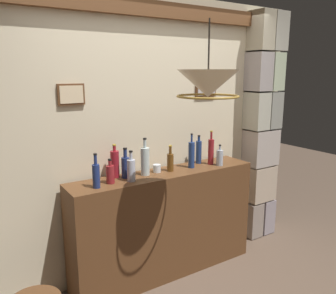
% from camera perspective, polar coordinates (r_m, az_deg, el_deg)
% --- Properties ---
extents(panelled_rear_partition, '(3.50, 0.15, 2.62)m').
position_cam_1_polar(panelled_rear_partition, '(3.35, -2.88, 2.93)').
color(panelled_rear_partition, beige).
rests_on(panelled_rear_partition, ground).
extents(stone_pillar, '(0.41, 0.30, 2.55)m').
position_cam_1_polar(stone_pillar, '(4.12, 14.86, 3.24)').
color(stone_pillar, gray).
rests_on(stone_pillar, ground).
extents(bar_shelf_unit, '(1.84, 0.37, 1.01)m').
position_cam_1_polar(bar_shelf_unit, '(3.39, -0.47, -12.43)').
color(bar_shelf_unit, brown).
rests_on(bar_shelf_unit, ground).
extents(liquor_bottle_rye, '(0.06, 0.06, 0.34)m').
position_cam_1_polar(liquor_bottle_rye, '(3.49, 7.06, -0.67)').
color(liquor_bottle_rye, maroon).
rests_on(liquor_bottle_rye, bar_shelf_unit).
extents(liquor_bottle_tequila, '(0.08, 0.08, 0.34)m').
position_cam_1_polar(liquor_bottle_tequila, '(3.11, -3.78, -2.25)').
color(liquor_bottle_tequila, silver).
rests_on(liquor_bottle_tequila, bar_shelf_unit).
extents(liquor_bottle_amaro, '(0.07, 0.07, 0.21)m').
position_cam_1_polar(liquor_bottle_amaro, '(3.47, 8.49, -1.71)').
color(liquor_bottle_amaro, '#ACB7C6').
rests_on(liquor_bottle_amaro, bar_shelf_unit).
extents(liquor_bottle_brandy, '(0.07, 0.07, 0.21)m').
position_cam_1_polar(liquor_bottle_brandy, '(2.93, -9.47, -4.36)').
color(liquor_bottle_brandy, maroon).
rests_on(liquor_bottle_brandy, bar_shelf_unit).
extents(liquor_bottle_sherry, '(0.07, 0.07, 0.27)m').
position_cam_1_polar(liquor_bottle_sherry, '(2.95, -6.06, -3.71)').
color(liquor_bottle_sherry, silver).
rests_on(liquor_bottle_sherry, bar_shelf_unit).
extents(liquor_bottle_whiskey, '(0.06, 0.06, 0.34)m').
position_cam_1_polar(liquor_bottle_whiskey, '(3.35, 3.88, -1.23)').
color(liquor_bottle_whiskey, navy).
rests_on(liquor_bottle_whiskey, bar_shelf_unit).
extents(liquor_bottle_bourbon, '(0.07, 0.07, 0.27)m').
position_cam_1_polar(liquor_bottle_bourbon, '(3.05, -7.00, -3.17)').
color(liquor_bottle_bourbon, navy).
rests_on(liquor_bottle_bourbon, bar_shelf_unit).
extents(liquor_bottle_vodka, '(0.06, 0.06, 0.25)m').
position_cam_1_polar(liquor_bottle_vodka, '(3.23, 0.38, -2.39)').
color(liquor_bottle_vodka, brown).
rests_on(liquor_bottle_vodka, bar_shelf_unit).
extents(liquor_bottle_gin, '(0.06, 0.06, 0.29)m').
position_cam_1_polar(liquor_bottle_gin, '(3.52, 5.06, -0.73)').
color(liquor_bottle_gin, navy).
rests_on(liquor_bottle_gin, bar_shelf_unit).
extents(liquor_bottle_vermouth, '(0.08, 0.08, 0.30)m').
position_cam_1_polar(liquor_bottle_vermouth, '(3.08, -8.72, -2.72)').
color(liquor_bottle_vermouth, maroon).
rests_on(liquor_bottle_vermouth, bar_shelf_unit).
extents(liquor_bottle_mezcal, '(0.06, 0.06, 0.28)m').
position_cam_1_polar(liquor_bottle_mezcal, '(2.83, -11.73, -4.51)').
color(liquor_bottle_mezcal, navy).
rests_on(liquor_bottle_mezcal, bar_shelf_unit).
extents(glass_tumbler_rocks, '(0.07, 0.07, 0.07)m').
position_cam_1_polar(glass_tumbler_rocks, '(3.22, -1.84, -3.53)').
color(glass_tumbler_rocks, silver).
rests_on(glass_tumbler_rocks, bar_shelf_unit).
extents(pendant_lamp, '(0.44, 0.44, 0.53)m').
position_cam_1_polar(pendant_lamp, '(2.47, 6.59, 10.18)').
color(pendant_lamp, '#EFE5C6').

